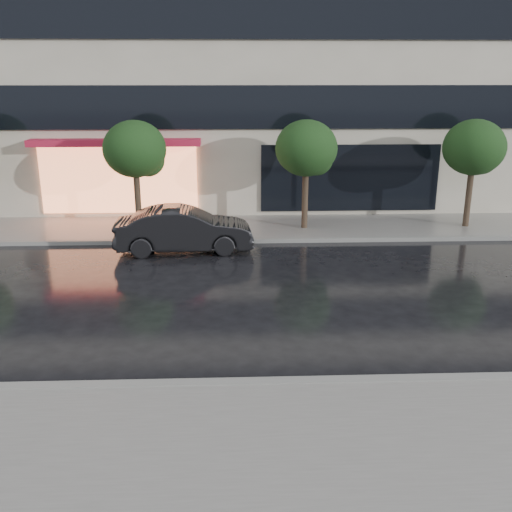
{
  "coord_description": "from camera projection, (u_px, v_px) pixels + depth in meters",
  "views": [
    {
      "loc": [
        0.44,
        -10.16,
        5.39
      ],
      "look_at": [
        0.93,
        2.51,
        1.4
      ],
      "focal_mm": 40.0,
      "sensor_mm": 36.0,
      "label": 1
    }
  ],
  "objects": [
    {
      "name": "ground",
      "position": [
        214.0,
        362.0,
        11.29
      ],
      "size": [
        120.0,
        120.0,
        0.0
      ],
      "primitive_type": "plane",
      "color": "black",
      "rests_on": "ground"
    },
    {
      "name": "sidewalk_near",
      "position": [
        207.0,
        466.0,
        8.17
      ],
      "size": [
        60.0,
        4.5,
        0.12
      ],
      "primitive_type": "cube",
      "color": "slate",
      "rests_on": "ground"
    },
    {
      "name": "sidewalk_far",
      "position": [
        223.0,
        228.0,
        21.04
      ],
      "size": [
        60.0,
        3.5,
        0.12
      ],
      "primitive_type": "cube",
      "color": "slate",
      "rests_on": "ground"
    },
    {
      "name": "curb_near",
      "position": [
        212.0,
        385.0,
        10.31
      ],
      "size": [
        60.0,
        0.25,
        0.14
      ],
      "primitive_type": "cube",
      "color": "gray",
      "rests_on": "ground"
    },
    {
      "name": "curb_far",
      "position": [
        222.0,
        241.0,
        19.37
      ],
      "size": [
        60.0,
        0.25,
        0.14
      ],
      "primitive_type": "cube",
      "color": "gray",
      "rests_on": "ground"
    },
    {
      "name": "tree_mid_west",
      "position": [
        137.0,
        151.0,
        19.86
      ],
      "size": [
        2.2,
        2.2,
        3.99
      ],
      "color": "#33261C",
      "rests_on": "ground"
    },
    {
      "name": "tree_mid_east",
      "position": [
        308.0,
        150.0,
        20.08
      ],
      "size": [
        2.2,
        2.2,
        3.99
      ],
      "color": "#33261C",
      "rests_on": "ground"
    },
    {
      "name": "tree_far_east",
      "position": [
        475.0,
        149.0,
        20.31
      ],
      "size": [
        2.2,
        2.2,
        3.99
      ],
      "color": "#33261C",
      "rests_on": "ground"
    },
    {
      "name": "parked_car",
      "position": [
        184.0,
        230.0,
        18.25
      ],
      "size": [
        4.46,
        1.8,
        1.44
      ],
      "primitive_type": "imported",
      "rotation": [
        0.0,
        0.0,
        1.64
      ],
      "color": "black",
      "rests_on": "ground"
    }
  ]
}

